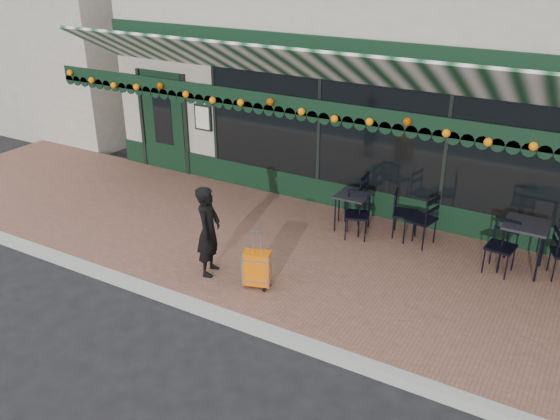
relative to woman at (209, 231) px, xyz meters
The scene contains 14 objects.
ground 1.66m from the woman, 30.60° to the right, with size 80.00×80.00×0.00m, color black.
sidewalk 1.94m from the woman, 46.51° to the left, with size 18.00×4.00×0.15m, color brown.
curb 1.66m from the woman, 33.32° to the right, with size 18.00×0.16×0.15m, color #9E9E99.
restaurant_building 7.36m from the woman, 80.31° to the left, with size 12.00×9.60×4.50m.
neighbor_building_left 13.94m from the woman, 148.29° to the left, with size 12.00×8.00×4.80m, color #AEA599.
woman is the anchor object (origin of this frame).
suitcase 0.95m from the woman, ahead, with size 0.44×0.33×0.90m.
cafe_table_a 4.85m from the woman, 31.13° to the left, with size 0.65×0.65×0.80m.
cafe_table_b 2.81m from the woman, 62.79° to the left, with size 0.55×0.55×0.68m.
chair_a_left 3.59m from the woman, 45.74° to the left, with size 0.45×0.45×0.90m, color black, non-canonical shape.
chair_a_front 4.48m from the woman, 30.24° to the left, with size 0.42×0.42×0.85m, color black, non-canonical shape.
chair_b_left 3.10m from the woman, 68.81° to the left, with size 0.46×0.46×0.92m, color black, non-canonical shape.
chair_b_right 3.49m from the woman, 51.18° to the left, with size 0.42×0.42×0.84m, color black, non-canonical shape.
chair_b_front 2.71m from the woman, 56.86° to the left, with size 0.41×0.41×0.82m, color black, non-canonical shape.
Camera 1 is at (3.74, -5.68, 4.87)m, focal length 38.00 mm.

